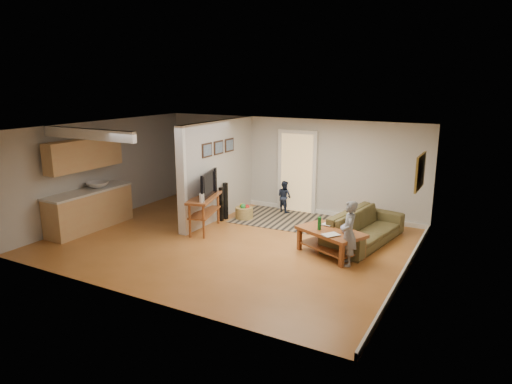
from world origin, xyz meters
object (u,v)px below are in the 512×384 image
Objects in this scene: child at (347,264)px; toddler at (284,212)px; coffee_table at (332,236)px; tv_console at (205,200)px; sofa at (363,242)px; speaker_left at (221,204)px; toy_basket at (244,212)px; speaker_right at (225,201)px.

child is 1.47× the size of toddler.
coffee_table is 1.21× the size of child.
tv_console reaches higher than child.
sofa is 3.63m from speaker_left.
speaker_left is 0.66m from toy_basket.
sofa is at bearing 19.43° from speaker_right.
speaker_right reaches higher than child.
toy_basket is (0.40, 0.46, -0.27)m from speaker_left.
coffee_table is 3.33m from speaker_left.
tv_console is 1.10× the size of child.
tv_console reaches higher than speaker_left.
toy_basket is 1.24m from toddler.
child is (3.27, -1.67, -0.17)m from toy_basket.
child is at bearing -20.33° from speaker_left.
sofa is at bearing -5.42° from toy_basket.
speaker_left is 0.69× the size of child.
coffee_table is 1.61× the size of speaker_right.
coffee_table is at bearing 154.25° from toddler.
child is (0.45, -0.34, -0.41)m from coffee_table.
tv_console reaches higher than toddler.
speaker_left is at bearing 101.96° from sofa.
toddler is (-2.62, 2.70, 0.00)m from child.
speaker_left is 3.89m from child.
sofa is 3.63m from speaker_right.
toddler is at bearing 52.89° from speaker_left.
child is at bearing 155.81° from toddler.
speaker_right is 1.10× the size of toddler.
speaker_right reaches higher than coffee_table.
toddler is (0.98, 2.30, -0.75)m from tv_console.
tv_console reaches higher than sofa.
coffee_table is 3.39m from speaker_right.
speaker_right is (-3.60, 0.05, 0.48)m from sofa.
coffee_table reaches higher than sofa.
toy_basket is at bearing 94.08° from sofa.
tv_console is at bearing 178.83° from coffee_table.
speaker_right is at bearing 98.78° from sofa.
speaker_left is 0.92× the size of speaker_right.
coffee_table is at bearing 1.78° from speaker_right.
child is (3.60, -0.41, -0.75)m from tv_console.
toy_basket is 3.67m from child.
tv_console is at bearing 88.60° from toddler.
toy_basket is 0.36× the size of child.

